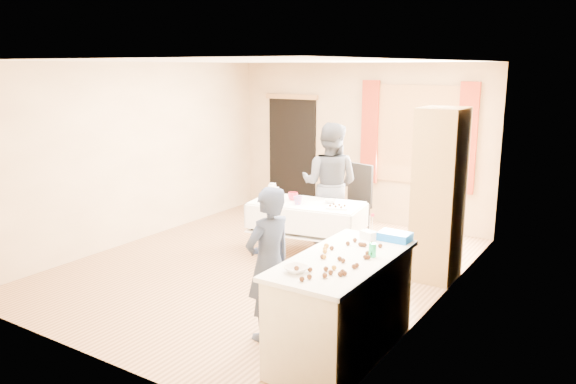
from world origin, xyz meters
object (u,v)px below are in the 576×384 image
Objects in this scene: cabinet at (439,195)px; girl at (269,264)px; chair at (352,216)px; party_table at (307,224)px; woman at (330,184)px; counter at (342,306)px.

girl is at bearing -109.25° from cabinet.
girl is (0.77, -3.31, 0.41)m from chair.
party_table is 1.09× the size of girl.
chair is 0.75× the size of girl.
party_table is 2.42m from girl.
woman is at bearing 82.27° from party_table.
woman reaches higher than counter.
girl is at bearing -172.75° from counter.
cabinet is 1.17× the size of woman.
cabinet is at bearing 173.65° from girl.
counter is 1.46× the size of chair.
counter reaches higher than party_table.
cabinet is 1.28× the size of counter.
cabinet is at bearing 87.49° from counter.
woman is (-0.92, 2.88, 0.15)m from girl.
girl is at bearing -76.63° from party_table.
chair is at bearing -120.43° from woman.
woman reaches higher than party_table.
party_table is (-1.74, -0.16, -0.59)m from cabinet.
girl is at bearing 96.81° from woman.
woman is (-1.65, 2.79, 0.43)m from counter.
cabinet reaches higher than girl.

